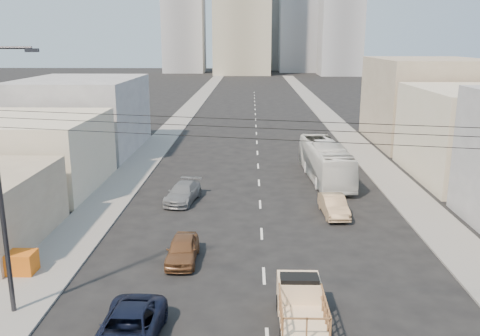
{
  "coord_description": "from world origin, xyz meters",
  "views": [
    {
      "loc": [
        -0.73,
        -16.61,
        12.11
      ],
      "look_at": [
        -1.47,
        17.37,
        3.5
      ],
      "focal_mm": 38.0,
      "sensor_mm": 36.0,
      "label": 1
    }
  ],
  "objects_px": {
    "flatbed_pickup": "(301,302)",
    "sedan_grey": "(183,193)",
    "sedan_brown": "(183,249)",
    "sedan_tan": "(334,206)",
    "navy_pickup": "(128,331)",
    "crate_stack": "(18,262)",
    "city_bus": "(325,161)",
    "streetlamp_left": "(0,177)"
  },
  "relations": [
    {
      "from": "sedan_brown",
      "to": "crate_stack",
      "type": "relative_size",
      "value": 2.29
    },
    {
      "from": "sedan_brown",
      "to": "sedan_tan",
      "type": "height_order",
      "value": "sedan_tan"
    },
    {
      "from": "flatbed_pickup",
      "to": "crate_stack",
      "type": "xyz_separation_m",
      "value": [
        -14.47,
        4.61,
        -0.4
      ]
    },
    {
      "from": "flatbed_pickup",
      "to": "sedan_tan",
      "type": "distance_m",
      "value": 14.86
    },
    {
      "from": "sedan_brown",
      "to": "streetlamp_left",
      "type": "distance_m",
      "value": 10.63
    },
    {
      "from": "flatbed_pickup",
      "to": "streetlamp_left",
      "type": "bearing_deg",
      "value": 176.75
    },
    {
      "from": "sedan_tan",
      "to": "streetlamp_left",
      "type": "distance_m",
      "value": 22.21
    },
    {
      "from": "city_bus",
      "to": "sedan_brown",
      "type": "distance_m",
      "value": 20.36
    },
    {
      "from": "flatbed_pickup",
      "to": "sedan_brown",
      "type": "height_order",
      "value": "flatbed_pickup"
    },
    {
      "from": "sedan_brown",
      "to": "streetlamp_left",
      "type": "xyz_separation_m",
      "value": [
        -6.86,
        -5.75,
        5.73
      ]
    },
    {
      "from": "navy_pickup",
      "to": "crate_stack",
      "type": "bearing_deg",
      "value": 140.3
    },
    {
      "from": "sedan_tan",
      "to": "sedan_grey",
      "type": "height_order",
      "value": "sedan_tan"
    },
    {
      "from": "city_bus",
      "to": "sedan_brown",
      "type": "bearing_deg",
      "value": -124.31
    },
    {
      "from": "flatbed_pickup",
      "to": "city_bus",
      "type": "height_order",
      "value": "city_bus"
    },
    {
      "from": "sedan_brown",
      "to": "flatbed_pickup",
      "type": "bearing_deg",
      "value": -47.51
    },
    {
      "from": "flatbed_pickup",
      "to": "navy_pickup",
      "type": "bearing_deg",
      "value": -165.91
    },
    {
      "from": "sedan_brown",
      "to": "sedan_tan",
      "type": "bearing_deg",
      "value": 38.91
    },
    {
      "from": "flatbed_pickup",
      "to": "sedan_grey",
      "type": "height_order",
      "value": "flatbed_pickup"
    },
    {
      "from": "navy_pickup",
      "to": "sedan_brown",
      "type": "height_order",
      "value": "navy_pickup"
    },
    {
      "from": "flatbed_pickup",
      "to": "sedan_grey",
      "type": "relative_size",
      "value": 0.91
    },
    {
      "from": "sedan_tan",
      "to": "crate_stack",
      "type": "distance_m",
      "value": 20.62
    },
    {
      "from": "sedan_grey",
      "to": "sedan_tan",
      "type": "bearing_deg",
      "value": -4.8
    },
    {
      "from": "navy_pickup",
      "to": "sedan_brown",
      "type": "xyz_separation_m",
      "value": [
        1.12,
        8.27,
        -0.03
      ]
    },
    {
      "from": "sedan_brown",
      "to": "streetlamp_left",
      "type": "bearing_deg",
      "value": -140.33
    },
    {
      "from": "flatbed_pickup",
      "to": "sedan_tan",
      "type": "height_order",
      "value": "flatbed_pickup"
    },
    {
      "from": "city_bus",
      "to": "sedan_tan",
      "type": "xyz_separation_m",
      "value": [
        -0.71,
        -9.57,
        -0.95
      ]
    },
    {
      "from": "sedan_brown",
      "to": "sedan_grey",
      "type": "relative_size",
      "value": 0.85
    },
    {
      "from": "sedan_tan",
      "to": "navy_pickup",
      "type": "bearing_deg",
      "value": -126.98
    },
    {
      "from": "sedan_tan",
      "to": "city_bus",
      "type": "bearing_deg",
      "value": 82.53
    },
    {
      "from": "navy_pickup",
      "to": "city_bus",
      "type": "xyz_separation_m",
      "value": [
        11.53,
        25.75,
        0.94
      ]
    },
    {
      "from": "flatbed_pickup",
      "to": "sedan_tan",
      "type": "xyz_separation_m",
      "value": [
        3.69,
        14.39,
        -0.37
      ]
    },
    {
      "from": "city_bus",
      "to": "sedan_tan",
      "type": "relative_size",
      "value": 2.73
    },
    {
      "from": "city_bus",
      "to": "crate_stack",
      "type": "distance_m",
      "value": 27.04
    },
    {
      "from": "city_bus",
      "to": "sedan_tan",
      "type": "height_order",
      "value": "city_bus"
    },
    {
      "from": "flatbed_pickup",
      "to": "navy_pickup",
      "type": "xyz_separation_m",
      "value": [
        -7.12,
        -1.79,
        -0.36
      ]
    },
    {
      "from": "streetlamp_left",
      "to": "sedan_tan",
      "type": "bearing_deg",
      "value": 39.52
    },
    {
      "from": "flatbed_pickup",
      "to": "navy_pickup",
      "type": "distance_m",
      "value": 7.35
    },
    {
      "from": "sedan_tan",
      "to": "sedan_grey",
      "type": "bearing_deg",
      "value": 162.06
    },
    {
      "from": "sedan_tan",
      "to": "flatbed_pickup",
      "type": "bearing_deg",
      "value": -107.6
    },
    {
      "from": "sedan_brown",
      "to": "sedan_grey",
      "type": "bearing_deg",
      "value": 97.04
    },
    {
      "from": "sedan_brown",
      "to": "crate_stack",
      "type": "distance_m",
      "value": 8.67
    },
    {
      "from": "navy_pickup",
      "to": "sedan_grey",
      "type": "xyz_separation_m",
      "value": [
        -0.27,
        19.09,
        -0.03
      ]
    }
  ]
}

